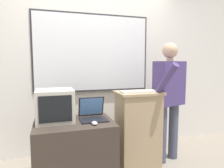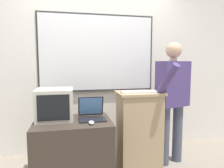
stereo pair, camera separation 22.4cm
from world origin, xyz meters
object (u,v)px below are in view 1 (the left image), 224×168
(laptop, at_px, (92,112))
(wireless_keyboard, at_px, (138,92))
(crt_monitor, at_px, (55,105))
(person_presenter, at_px, (169,94))
(lectern_podium, at_px, (138,129))
(side_desk, at_px, (75,153))
(computer_mouse_by_laptop, at_px, (95,123))

(laptop, relative_size, wireless_keyboard, 0.66)
(wireless_keyboard, height_order, crt_monitor, crt_monitor)
(person_presenter, xyz_separation_m, laptop, (-1.09, -0.13, -0.14))
(lectern_podium, height_order, wireless_keyboard, wireless_keyboard)
(side_desk, xyz_separation_m, crt_monitor, (-0.19, 0.09, 0.53))
(crt_monitor, bearing_deg, side_desk, -25.77)
(side_desk, height_order, crt_monitor, crt_monitor)
(laptop, relative_size, crt_monitor, 0.75)
(laptop, height_order, wireless_keyboard, wireless_keyboard)
(laptop, distance_m, computer_mouse_by_laptop, 0.23)
(side_desk, xyz_separation_m, wireless_keyboard, (0.81, 0.10, 0.64))
(wireless_keyboard, bearing_deg, side_desk, -172.71)
(laptop, bearing_deg, wireless_keyboard, 4.58)
(wireless_keyboard, bearing_deg, laptop, -175.42)
(lectern_podium, xyz_separation_m, person_presenter, (0.47, 0.04, 0.44))
(side_desk, relative_size, crt_monitor, 2.12)
(person_presenter, relative_size, crt_monitor, 4.09)
(computer_mouse_by_laptop, relative_size, crt_monitor, 0.25)
(person_presenter, relative_size, laptop, 5.43)
(side_desk, height_order, computer_mouse_by_laptop, computer_mouse_by_laptop)
(person_presenter, height_order, laptop, person_presenter)
(lectern_podium, height_order, computer_mouse_by_laptop, lectern_podium)
(person_presenter, relative_size, computer_mouse_by_laptop, 16.20)
(wireless_keyboard, relative_size, crt_monitor, 1.14)
(wireless_keyboard, bearing_deg, computer_mouse_by_laptop, -156.31)
(lectern_podium, relative_size, laptop, 3.32)
(laptop, bearing_deg, crt_monitor, 174.79)
(side_desk, bearing_deg, laptop, 14.62)
(side_desk, relative_size, person_presenter, 0.52)
(computer_mouse_by_laptop, bearing_deg, side_desk, 138.67)
(computer_mouse_by_laptop, bearing_deg, wireless_keyboard, 23.69)
(side_desk, bearing_deg, lectern_podium, 10.58)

